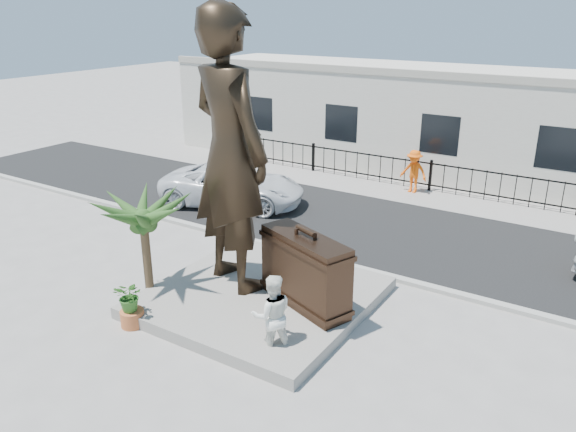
% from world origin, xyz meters
% --- Properties ---
extents(ground, '(100.00, 100.00, 0.00)m').
position_xyz_m(ground, '(0.00, 0.00, 0.00)').
color(ground, '#9E9991').
rests_on(ground, ground).
extents(street, '(40.00, 7.00, 0.01)m').
position_xyz_m(street, '(0.00, 8.00, 0.01)').
color(street, black).
rests_on(street, ground).
extents(curb, '(40.00, 0.25, 0.12)m').
position_xyz_m(curb, '(0.00, 4.50, 0.06)').
color(curb, '#A5A399').
rests_on(curb, ground).
extents(far_sidewalk, '(40.00, 2.50, 0.02)m').
position_xyz_m(far_sidewalk, '(0.00, 12.00, 0.01)').
color(far_sidewalk, '#9E9991').
rests_on(far_sidewalk, ground).
extents(plinth, '(5.20, 5.20, 0.30)m').
position_xyz_m(plinth, '(-0.50, 1.50, 0.15)').
color(plinth, gray).
rests_on(plinth, ground).
extents(fence, '(22.00, 0.10, 1.20)m').
position_xyz_m(fence, '(0.00, 12.80, 0.60)').
color(fence, black).
rests_on(fence, ground).
extents(building, '(28.00, 7.00, 4.40)m').
position_xyz_m(building, '(0.00, 17.00, 2.20)').
color(building, silver).
rests_on(building, ground).
extents(statue, '(2.93, 2.39, 6.94)m').
position_xyz_m(statue, '(-1.45, 1.66, 3.77)').
color(statue, black).
rests_on(statue, plinth).
extents(suitcase, '(2.64, 1.66, 1.78)m').
position_xyz_m(suitcase, '(0.76, 1.57, 1.19)').
color(suitcase, black).
rests_on(suitcase, plinth).
extents(tourist, '(1.14, 1.13, 1.86)m').
position_xyz_m(tourist, '(0.98, -0.18, 0.93)').
color(tourist, white).
rests_on(tourist, ground).
extents(car_white, '(5.89, 4.04, 1.50)m').
position_xyz_m(car_white, '(-5.74, 7.13, 0.76)').
color(car_white, silver).
rests_on(car_white, street).
extents(worker, '(1.17, 0.74, 1.74)m').
position_xyz_m(worker, '(-0.51, 12.21, 0.89)').
color(worker, '#FF5E0D').
rests_on(worker, far_sidewalk).
extents(palm_tree, '(1.80, 1.80, 3.20)m').
position_xyz_m(palm_tree, '(-3.11, 0.21, 0.00)').
color(palm_tree, '#274B1B').
rests_on(palm_tree, ground).
extents(planter, '(0.56, 0.56, 0.40)m').
position_xyz_m(planter, '(-2.42, -1.04, 0.20)').
color(planter, '#BD6132').
rests_on(planter, ground).
extents(shrub, '(0.78, 0.71, 0.76)m').
position_xyz_m(shrub, '(-2.42, -1.04, 0.78)').
color(shrub, '#2D6320').
rests_on(shrub, planter).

